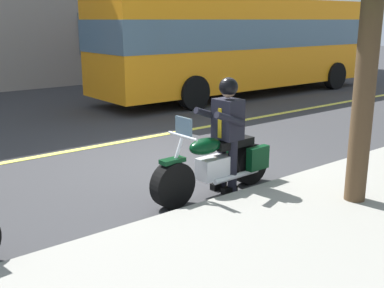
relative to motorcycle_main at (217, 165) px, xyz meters
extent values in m
plane|color=#333335|center=(-0.41, -1.59, -0.45)|extent=(80.00, 80.00, 0.00)
cube|color=#E5DB4C|center=(-0.41, -3.59, -0.45)|extent=(60.00, 0.16, 0.01)
cylinder|color=black|center=(0.85, 0.03, -0.12)|extent=(0.67, 0.22, 0.66)
cylinder|color=black|center=(-0.70, -0.03, -0.12)|extent=(0.67, 0.22, 0.66)
cube|color=silver|center=(0.05, 0.00, -0.03)|extent=(0.57, 0.30, 0.32)
ellipsoid|color=black|center=(0.25, 0.01, 0.33)|extent=(0.57, 0.30, 0.24)
cube|color=black|center=(-0.30, -0.01, 0.29)|extent=(0.71, 0.30, 0.12)
cube|color=black|center=(-0.66, 0.19, 0.03)|extent=(0.40, 0.13, 0.36)
cube|color=black|center=(-0.65, -0.25, 0.03)|extent=(0.40, 0.13, 0.36)
cylinder|color=silver|center=(0.83, 0.03, 0.15)|extent=(0.35, 0.06, 0.76)
cylinder|color=silver|center=(0.67, 0.02, 0.55)|extent=(0.06, 0.60, 0.04)
cube|color=black|center=(0.85, 0.03, 0.23)|extent=(0.37, 0.17, 0.06)
cylinder|color=silver|center=(-0.26, 0.15, -0.19)|extent=(0.90, 0.11, 0.08)
cube|color=slate|center=(0.65, 0.02, 0.67)|extent=(0.05, 0.32, 0.28)
cylinder|color=black|center=(-0.21, 0.11, -0.03)|extent=(0.14, 0.14, 0.84)
cube|color=black|center=(-0.15, 0.11, -0.40)|extent=(0.26, 0.12, 0.10)
cylinder|color=black|center=(-0.20, -0.13, -0.03)|extent=(0.14, 0.14, 0.84)
cube|color=black|center=(-0.14, -0.13, -0.40)|extent=(0.26, 0.12, 0.10)
cube|color=black|center=(-0.20, -0.01, 0.67)|extent=(0.33, 0.41, 0.60)
cube|color=#B28C14|center=(-0.04, 0.00, 0.63)|extent=(0.03, 0.07, 0.44)
cylinder|color=black|center=(-0.03, 0.22, 0.73)|extent=(0.55, 0.12, 0.28)
cylinder|color=black|center=(-0.02, -0.22, 0.73)|extent=(0.55, 0.12, 0.28)
sphere|color=tan|center=(-0.20, -0.01, 1.10)|extent=(0.22, 0.22, 0.22)
sphere|color=black|center=(-0.20, -0.01, 1.15)|extent=(0.28, 0.28, 0.28)
cube|color=orange|center=(-7.19, -6.78, 1.32)|extent=(11.00, 2.50, 2.85)
cube|color=slate|center=(-7.19, -6.78, 1.65)|extent=(11.04, 2.52, 0.90)
cube|color=slate|center=(-12.69, -6.78, 1.55)|extent=(0.06, 2.40, 1.90)
cylinder|color=black|center=(-10.79, -7.98, 0.05)|extent=(1.00, 0.30, 1.00)
cylinder|color=black|center=(-10.79, -5.58, 0.05)|extent=(1.00, 0.30, 1.00)
cylinder|color=black|center=(-3.99, -7.98, 0.05)|extent=(1.00, 0.30, 1.00)
cylinder|color=black|center=(-3.99, -5.58, 0.05)|extent=(1.00, 0.30, 1.00)
cylinder|color=#4C3823|center=(-1.07, 1.65, 1.21)|extent=(0.28, 0.28, 3.01)
cube|color=slate|center=(-14.82, -12.56, 1.55)|extent=(1.10, 0.06, 1.60)
cube|color=slate|center=(-9.58, -12.56, 1.55)|extent=(1.10, 0.06, 1.60)
cube|color=slate|center=(-4.34, -12.56, 1.55)|extent=(1.10, 0.06, 1.60)
camera|label=1|loc=(4.47, 5.04, 2.10)|focal=44.07mm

